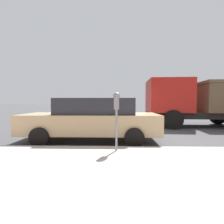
# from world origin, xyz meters

# --- Properties ---
(ground_plane) EXTENTS (220.00, 220.00, 0.00)m
(ground_plane) POSITION_xyz_m (0.00, 0.00, 0.00)
(ground_plane) COLOR #424244
(parking_meter) EXTENTS (0.21, 0.19, 1.61)m
(parking_meter) POSITION_xyz_m (-2.68, 0.47, 1.35)
(parking_meter) COLOR gray
(parking_meter) RESTS_ON sidewalk
(car_tan) EXTENTS (2.17, 4.98, 1.60)m
(car_tan) POSITION_xyz_m (-0.91, 1.39, 0.84)
(car_tan) COLOR tan
(car_tan) RESTS_ON ground_plane
(dump_truck) EXTENTS (3.05, 8.12, 2.80)m
(dump_truck) POSITION_xyz_m (3.15, -5.45, 1.57)
(dump_truck) COLOR black
(dump_truck) RESTS_ON ground_plane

